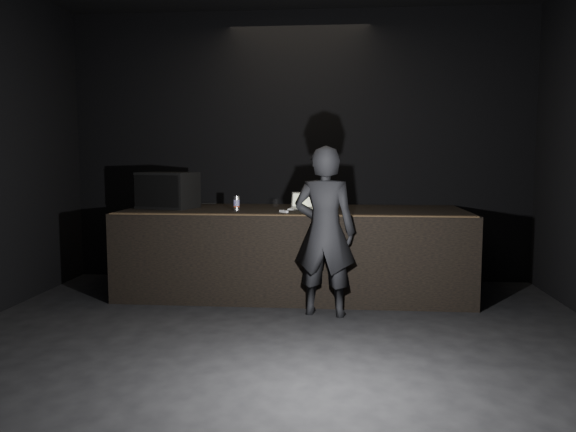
{
  "coord_description": "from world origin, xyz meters",
  "views": [
    {
      "loc": [
        0.51,
        -3.88,
        1.6
      ],
      "look_at": [
        -0.04,
        2.3,
        0.96
      ],
      "focal_mm": 35.0,
      "sensor_mm": 36.0,
      "label": 1
    }
  ],
  "objects_px": {
    "person": "(325,231)",
    "stage_riser": "(294,251)",
    "stage_monitor": "(167,190)",
    "laptop": "(302,205)",
    "beer_can": "(236,203)"
  },
  "relations": [
    {
      "from": "person",
      "to": "stage_riser",
      "type": "bearing_deg",
      "value": -58.62
    },
    {
      "from": "stage_monitor",
      "to": "laptop",
      "type": "bearing_deg",
      "value": 16.49
    },
    {
      "from": "stage_riser",
      "to": "person",
      "type": "height_order",
      "value": "person"
    },
    {
      "from": "beer_can",
      "to": "person",
      "type": "distance_m",
      "value": 1.3
    },
    {
      "from": "stage_monitor",
      "to": "person",
      "type": "relative_size",
      "value": 0.44
    },
    {
      "from": "stage_riser",
      "to": "stage_monitor",
      "type": "xyz_separation_m",
      "value": [
        -1.55,
        0.02,
        0.72
      ]
    },
    {
      "from": "stage_riser",
      "to": "stage_monitor",
      "type": "relative_size",
      "value": 5.29
    },
    {
      "from": "stage_monitor",
      "to": "beer_can",
      "type": "xyz_separation_m",
      "value": [
        0.89,
        -0.24,
        -0.13
      ]
    },
    {
      "from": "person",
      "to": "laptop",
      "type": "bearing_deg",
      "value": -63.92
    },
    {
      "from": "laptop",
      "to": "beer_can",
      "type": "distance_m",
      "value": 0.79
    },
    {
      "from": "beer_can",
      "to": "person",
      "type": "height_order",
      "value": "person"
    },
    {
      "from": "beer_can",
      "to": "person",
      "type": "relative_size",
      "value": 0.1
    },
    {
      "from": "person",
      "to": "stage_monitor",
      "type": "bearing_deg",
      "value": -17.28
    },
    {
      "from": "stage_monitor",
      "to": "stage_riser",
      "type": "bearing_deg",
      "value": 15.59
    },
    {
      "from": "laptop",
      "to": "person",
      "type": "distance_m",
      "value": 1.04
    }
  ]
}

